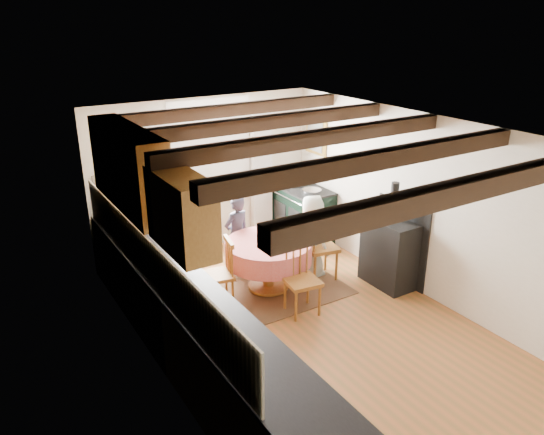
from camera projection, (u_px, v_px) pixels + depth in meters
floor at (307, 326)px, 6.40m from camera, size 3.60×5.50×0.00m
ceiling at (312, 130)px, 5.53m from camera, size 3.60×5.50×0.00m
wall_back at (205, 175)px, 8.14m from camera, size 3.60×0.00×2.40m
wall_front at (533, 364)px, 3.79m from camera, size 3.60×0.00×2.40m
wall_left at (157, 274)px, 5.08m from camera, size 0.00×5.50×2.40m
wall_right at (422, 206)px, 6.85m from camera, size 0.00×5.50×2.40m
beam_a at (468, 189)px, 3.98m from camera, size 3.60×0.16×0.16m
beam_b at (377, 160)px, 4.77m from camera, size 3.60×0.16×0.16m
beam_c at (312, 139)px, 5.56m from camera, size 3.60×0.16×0.16m
beam_d at (263, 123)px, 6.35m from camera, size 3.60×0.16×0.16m
beam_e at (225, 110)px, 7.14m from camera, size 3.60×0.16×0.16m
splash_left at (149, 262)px, 5.33m from camera, size 0.02×4.50×0.55m
splash_back at (143, 186)px, 7.63m from camera, size 1.40×0.02×0.55m
base_cabinet_left at (191, 332)px, 5.51m from camera, size 0.60×5.30×0.88m
base_cabinet_back at (151, 242)px, 7.66m from camera, size 1.30×0.60×0.88m
worktop_left at (190, 293)px, 5.35m from camera, size 0.64×5.30×0.04m
worktop_back at (149, 213)px, 7.48m from camera, size 1.30×0.64×0.04m
wall_cabinet_glass at (128, 167)px, 5.84m from camera, size 0.34×1.80×0.90m
wall_cabinet_solid at (181, 213)px, 4.67m from camera, size 0.34×0.90×0.70m
window_frame at (210, 149)px, 8.03m from camera, size 1.34×0.03×1.54m
window_pane at (210, 149)px, 8.04m from camera, size 1.20×0.01×1.40m
curtain_left at (162, 191)px, 7.73m from camera, size 0.35×0.10×2.10m
curtain_right at (261, 174)px, 8.57m from camera, size 0.35×0.10×2.10m
curtain_rod at (211, 111)px, 7.75m from camera, size 2.00×0.03×0.03m
wall_picture at (316, 136)px, 8.47m from camera, size 0.04×0.50×0.60m
wall_plate at (264, 136)px, 8.45m from camera, size 0.30×0.02×0.30m
rug at (268, 288)px, 7.27m from camera, size 1.95×1.52×0.01m
dining_table at (268, 266)px, 7.14m from camera, size 1.16×1.16×0.70m
chair_near at (303, 279)px, 6.53m from camera, size 0.46×0.47×0.94m
chair_left at (218, 273)px, 6.74m from camera, size 0.47×0.46×0.90m
chair_right at (321, 245)px, 7.40m from camera, size 0.54×0.52×1.02m
aga_range at (303, 214)px, 8.69m from camera, size 0.64×0.98×0.91m
cast_iron_stove at (391, 235)px, 7.14m from camera, size 0.45×0.74×1.48m
child_far at (237, 235)px, 7.55m from camera, size 0.47×0.36×1.16m
child_right at (312, 236)px, 7.45m from camera, size 0.39×0.59×1.20m
bowl_a at (277, 238)px, 7.08m from camera, size 0.25×0.25×0.05m
bowl_b at (274, 245)px, 6.86m from camera, size 0.27×0.27×0.06m
cup at (283, 242)px, 6.90m from camera, size 0.10×0.10×0.09m
canister_tall at (137, 206)px, 7.34m from camera, size 0.14×0.14×0.24m
canister_wide at (155, 204)px, 7.49m from camera, size 0.17×0.17×0.19m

